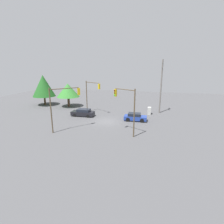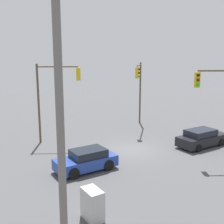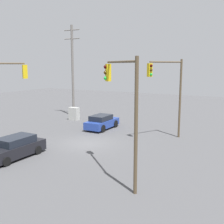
% 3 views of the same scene
% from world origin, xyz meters
% --- Properties ---
extents(ground_plane, '(80.00, 80.00, 0.00)m').
position_xyz_m(ground_plane, '(0.00, 0.00, 0.00)').
color(ground_plane, '#4C4C4F').
extents(sedan_blue, '(1.86, 4.02, 1.40)m').
position_xyz_m(sedan_blue, '(1.66, -4.98, 0.68)').
color(sedan_blue, '#233D93').
rests_on(sedan_blue, ground_plane).
extents(sedan_dark, '(1.90, 4.46, 1.44)m').
position_xyz_m(sedan_dark, '(2.34, 5.38, 0.69)').
color(sedan_dark, black).
rests_on(sedan_dark, ground_plane).
extents(traffic_signal_main, '(3.56, 3.30, 6.68)m').
position_xyz_m(traffic_signal_main, '(-5.81, 5.12, 4.61)').
color(traffic_signal_main, brown).
rests_on(traffic_signal_main, ground_plane).
extents(traffic_signal_cross, '(2.28, 3.75, 6.62)m').
position_xyz_m(traffic_signal_cross, '(5.22, 4.55, 4.54)').
color(traffic_signal_cross, brown).
rests_on(traffic_signal_cross, ground_plane).
extents(traffic_signal_aux, '(1.96, 3.28, 6.74)m').
position_xyz_m(traffic_signal_aux, '(-5.25, -4.37, 4.58)').
color(traffic_signal_aux, brown).
rests_on(traffic_signal_aux, ground_plane).
extents(utility_pole_tall, '(2.20, 0.28, 10.92)m').
position_xyz_m(utility_pole_tall, '(8.44, -9.40, 5.76)').
color(utility_pole_tall, slate).
rests_on(utility_pole_tall, ground_plane).
extents(electrical_cabinet, '(1.14, 0.68, 1.45)m').
position_xyz_m(electrical_cabinet, '(6.83, -7.35, 0.73)').
color(electrical_cabinet, '#B2B2AD').
rests_on(electrical_cabinet, ground_plane).
extents(tree_behind, '(5.36, 5.36, 5.60)m').
position_xyz_m(tree_behind, '(9.49, 12.04, 3.98)').
color(tree_behind, '#4C3823').
rests_on(tree_behind, ground_plane).
extents(tree_left, '(5.50, 5.50, 7.49)m').
position_xyz_m(tree_left, '(9.82, 18.81, 4.84)').
color(tree_left, '#4C3823').
rests_on(tree_left, ground_plane).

